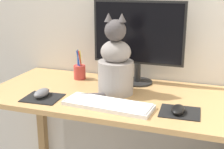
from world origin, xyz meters
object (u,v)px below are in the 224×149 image
at_px(computer_mouse_left, 42,93).
at_px(pen_cup, 80,71).
at_px(keyboard, 108,104).
at_px(computer_mouse_right, 178,109).
at_px(cat, 115,65).
at_px(monitor, 138,38).

bearing_deg(computer_mouse_left, pen_cup, 82.23).
height_order(keyboard, computer_mouse_right, computer_mouse_right).
relative_size(cat, pen_cup, 2.34).
xyz_separation_m(computer_mouse_left, cat, (0.32, 0.18, 0.13)).
distance_m(computer_mouse_right, cat, 0.39).
bearing_deg(computer_mouse_left, cat, 28.62).
bearing_deg(monitor, pen_cup, -173.51).
distance_m(keyboard, cat, 0.23).
relative_size(monitor, cat, 1.24).
xyz_separation_m(monitor, pen_cup, (-0.34, -0.04, -0.21)).
xyz_separation_m(monitor, cat, (-0.06, -0.20, -0.11)).
relative_size(computer_mouse_left, computer_mouse_right, 1.06).
xyz_separation_m(keyboard, computer_mouse_left, (-0.35, 0.01, 0.01)).
bearing_deg(keyboard, pen_cup, 135.65).
height_order(monitor, computer_mouse_right, monitor).
bearing_deg(keyboard, computer_mouse_right, 9.79).
distance_m(monitor, keyboard, 0.46).
relative_size(computer_mouse_right, pen_cup, 0.60).
relative_size(keyboard, pen_cup, 2.44).
bearing_deg(monitor, computer_mouse_left, -135.25).
bearing_deg(keyboard, computer_mouse_left, -176.29).
relative_size(keyboard, computer_mouse_left, 3.86).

